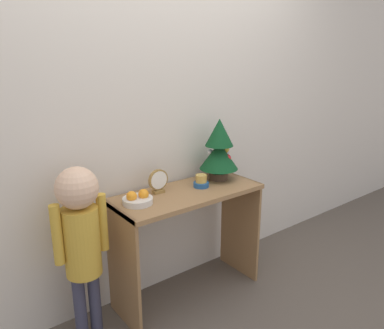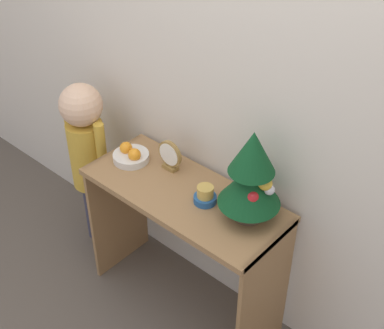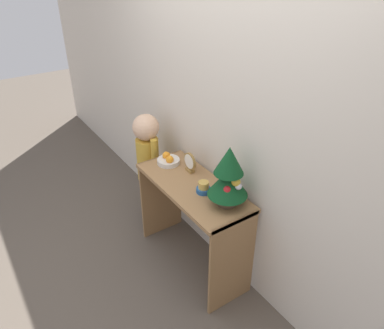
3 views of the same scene
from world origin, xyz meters
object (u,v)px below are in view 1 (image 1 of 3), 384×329
(singing_bowl, at_px, (201,182))
(child_figure, at_px, (81,231))
(fruit_bowl, at_px, (138,199))
(desk_clock, at_px, (158,181))
(mini_tree, at_px, (219,149))

(singing_bowl, bearing_deg, child_figure, -179.80)
(singing_bowl, bearing_deg, fruit_bowl, -179.94)
(fruit_bowl, xyz_separation_m, child_figure, (-0.35, -0.00, -0.10))
(singing_bowl, height_order, child_figure, child_figure)
(singing_bowl, xyz_separation_m, desk_clock, (-0.29, 0.08, 0.04))
(mini_tree, height_order, fruit_bowl, mini_tree)
(fruit_bowl, relative_size, singing_bowl, 1.72)
(mini_tree, bearing_deg, fruit_bowl, -175.63)
(fruit_bowl, relative_size, child_figure, 0.17)
(fruit_bowl, distance_m, child_figure, 0.37)
(child_figure, bearing_deg, mini_tree, 3.00)
(singing_bowl, bearing_deg, mini_tree, 14.46)
(mini_tree, bearing_deg, desk_clock, 177.14)
(desk_clock, bearing_deg, fruit_bowl, -158.54)
(desk_clock, bearing_deg, singing_bowl, -14.82)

